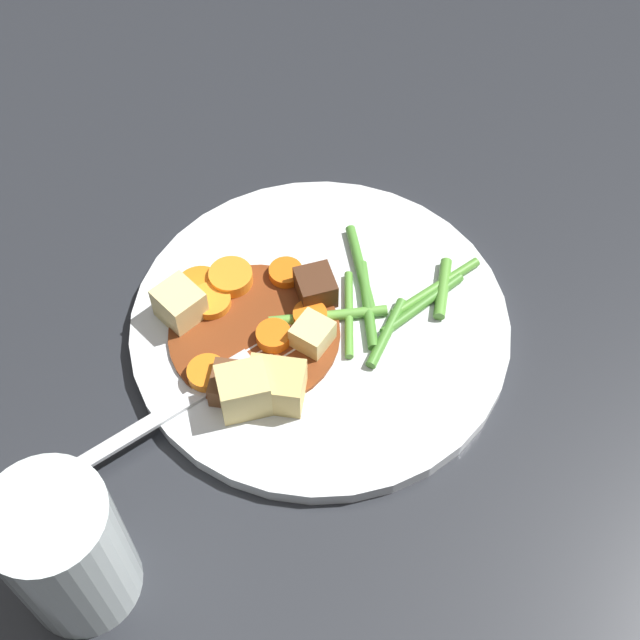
{
  "coord_description": "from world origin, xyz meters",
  "views": [
    {
      "loc": [
        0.05,
        0.35,
        0.52
      ],
      "look_at": [
        0.0,
        0.0,
        0.01
      ],
      "focal_mm": 49.52,
      "sensor_mm": 36.0,
      "label": 1
    }
  ],
  "objects_px": {
    "carrot_slice_3": "(310,319)",
    "potato_chunk_1": "(312,335)",
    "carrot_slice_1": "(207,374)",
    "water_glass": "(66,551)",
    "potato_chunk_2": "(276,386)",
    "carrot_slice_4": "(211,302)",
    "fork": "(205,390)",
    "potato_chunk_0": "(180,305)",
    "carrot_slice_0": "(274,337)",
    "carrot_slice_6": "(200,288)",
    "dinner_plate": "(320,325)",
    "meat_chunk_0": "(310,288)",
    "carrot_slice_2": "(286,274)",
    "potato_chunk_3": "(243,391)",
    "meat_chunk_1": "(228,384)",
    "carrot_slice_5": "(231,278)"
  },
  "relations": [
    {
      "from": "carrot_slice_3",
      "to": "potato_chunk_1",
      "type": "bearing_deg",
      "value": 86.6
    },
    {
      "from": "potato_chunk_2",
      "to": "potato_chunk_1",
      "type": "bearing_deg",
      "value": -128.02
    },
    {
      "from": "fork",
      "to": "water_glass",
      "type": "bearing_deg",
      "value": 54.4
    },
    {
      "from": "carrot_slice_5",
      "to": "carrot_slice_2",
      "type": "bearing_deg",
      "value": 179.03
    },
    {
      "from": "dinner_plate",
      "to": "meat_chunk_0",
      "type": "bearing_deg",
      "value": -78.96
    },
    {
      "from": "meat_chunk_1",
      "to": "potato_chunk_3",
      "type": "bearing_deg",
      "value": 129.85
    },
    {
      "from": "meat_chunk_0",
      "to": "carrot_slice_2",
      "type": "bearing_deg",
      "value": -53.79
    },
    {
      "from": "potato_chunk_2",
      "to": "potato_chunk_3",
      "type": "distance_m",
      "value": 0.02
    },
    {
      "from": "carrot_slice_1",
      "to": "carrot_slice_3",
      "type": "bearing_deg",
      "value": -155.39
    },
    {
      "from": "water_glass",
      "to": "carrot_slice_1",
      "type": "bearing_deg",
      "value": -124.26
    },
    {
      "from": "carrot_slice_2",
      "to": "carrot_slice_6",
      "type": "relative_size",
      "value": 0.71
    },
    {
      "from": "meat_chunk_0",
      "to": "water_glass",
      "type": "bearing_deg",
      "value": 48.06
    },
    {
      "from": "carrot_slice_0",
      "to": "potato_chunk_2",
      "type": "xyz_separation_m",
      "value": [
        0.0,
        0.04,
        0.01
      ]
    },
    {
      "from": "carrot_slice_5",
      "to": "meat_chunk_1",
      "type": "relative_size",
      "value": 1.13
    },
    {
      "from": "carrot_slice_1",
      "to": "water_glass",
      "type": "height_order",
      "value": "water_glass"
    },
    {
      "from": "dinner_plate",
      "to": "carrot_slice_5",
      "type": "relative_size",
      "value": 8.51
    },
    {
      "from": "carrot_slice_1",
      "to": "potato_chunk_3",
      "type": "height_order",
      "value": "potato_chunk_3"
    },
    {
      "from": "carrot_slice_0",
      "to": "carrot_slice_4",
      "type": "relative_size",
      "value": 0.84
    },
    {
      "from": "dinner_plate",
      "to": "potato_chunk_0",
      "type": "xyz_separation_m",
      "value": [
        0.1,
        -0.02,
        0.02
      ]
    },
    {
      "from": "potato_chunk_0",
      "to": "potato_chunk_2",
      "type": "height_order",
      "value": "same"
    },
    {
      "from": "carrot_slice_5",
      "to": "fork",
      "type": "distance_m",
      "value": 0.09
    },
    {
      "from": "potato_chunk_2",
      "to": "water_glass",
      "type": "distance_m",
      "value": 0.17
    },
    {
      "from": "potato_chunk_3",
      "to": "water_glass",
      "type": "bearing_deg",
      "value": 43.28
    },
    {
      "from": "carrot_slice_3",
      "to": "carrot_slice_6",
      "type": "xyz_separation_m",
      "value": [
        0.07,
        -0.04,
        -0.0
      ]
    },
    {
      "from": "carrot_slice_3",
      "to": "meat_chunk_1",
      "type": "height_order",
      "value": "meat_chunk_1"
    },
    {
      "from": "carrot_slice_4",
      "to": "carrot_slice_5",
      "type": "bearing_deg",
      "value": -132.44
    },
    {
      "from": "meat_chunk_1",
      "to": "carrot_slice_6",
      "type": "bearing_deg",
      "value": -81.67
    },
    {
      "from": "meat_chunk_1",
      "to": "meat_chunk_0",
      "type": "bearing_deg",
      "value": -133.36
    },
    {
      "from": "potato_chunk_0",
      "to": "potato_chunk_1",
      "type": "bearing_deg",
      "value": 156.98
    },
    {
      "from": "carrot_slice_4",
      "to": "fork",
      "type": "distance_m",
      "value": 0.07
    },
    {
      "from": "dinner_plate",
      "to": "carrot_slice_6",
      "type": "relative_size",
      "value": 7.77
    },
    {
      "from": "carrot_slice_0",
      "to": "potato_chunk_0",
      "type": "relative_size",
      "value": 0.81
    },
    {
      "from": "dinner_plate",
      "to": "potato_chunk_0",
      "type": "bearing_deg",
      "value": -10.91
    },
    {
      "from": "dinner_plate",
      "to": "carrot_slice_6",
      "type": "distance_m",
      "value": 0.09
    },
    {
      "from": "carrot_slice_0",
      "to": "carrot_slice_3",
      "type": "relative_size",
      "value": 1.01
    },
    {
      "from": "potato_chunk_3",
      "to": "meat_chunk_0",
      "type": "height_order",
      "value": "potato_chunk_3"
    },
    {
      "from": "potato_chunk_2",
      "to": "potato_chunk_3",
      "type": "xyz_separation_m",
      "value": [
        0.02,
        0.0,
        0.0
      ]
    },
    {
      "from": "meat_chunk_0",
      "to": "potato_chunk_3",
      "type": "bearing_deg",
      "value": 55.29
    },
    {
      "from": "carrot_slice_2",
      "to": "carrot_slice_3",
      "type": "distance_m",
      "value": 0.04
    },
    {
      "from": "carrot_slice_4",
      "to": "carrot_slice_6",
      "type": "height_order",
      "value": "carrot_slice_4"
    },
    {
      "from": "dinner_plate",
      "to": "potato_chunk_3",
      "type": "height_order",
      "value": "potato_chunk_3"
    },
    {
      "from": "carrot_slice_1",
      "to": "meat_chunk_1",
      "type": "height_order",
      "value": "meat_chunk_1"
    },
    {
      "from": "dinner_plate",
      "to": "carrot_slice_6",
      "type": "height_order",
      "value": "carrot_slice_6"
    },
    {
      "from": "carrot_slice_5",
      "to": "fork",
      "type": "height_order",
      "value": "carrot_slice_5"
    },
    {
      "from": "carrot_slice_4",
      "to": "potato_chunk_0",
      "type": "bearing_deg",
      "value": 14.07
    },
    {
      "from": "carrot_slice_1",
      "to": "carrot_slice_5",
      "type": "bearing_deg",
      "value": -106.83
    },
    {
      "from": "carrot_slice_0",
      "to": "fork",
      "type": "relative_size",
      "value": 0.15
    },
    {
      "from": "fork",
      "to": "water_glass",
      "type": "xyz_separation_m",
      "value": [
        0.08,
        0.11,
        0.04
      ]
    },
    {
      "from": "carrot_slice_2",
      "to": "carrot_slice_4",
      "type": "height_order",
      "value": "same"
    },
    {
      "from": "carrot_slice_2",
      "to": "water_glass",
      "type": "bearing_deg",
      "value": 53.67
    }
  ]
}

